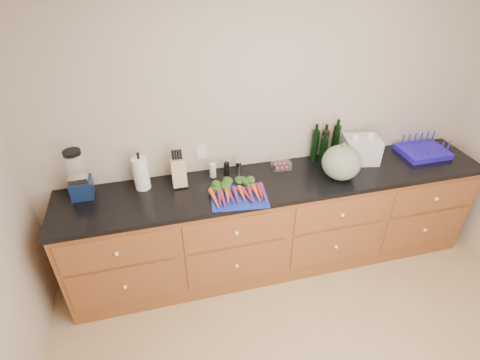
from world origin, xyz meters
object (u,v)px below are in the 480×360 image
object	(u,v)px
squash	(341,163)
dish_rack	(423,150)
cutting_board	(239,197)
carrots	(238,191)
blender_appliance	(79,177)
paper_towel	(141,173)
knife_block	(179,172)
tomato_box	(281,164)

from	to	relation	value
squash	dish_rack	bearing A→B (deg)	10.37
cutting_board	squash	bearing A→B (deg)	4.47
carrots	blender_appliance	world-z (taller)	blender_appliance
cutting_board	paper_towel	distance (m)	0.79
cutting_board	carrots	distance (m)	0.05
carrots	knife_block	distance (m)	0.50
blender_appliance	tomato_box	bearing A→B (deg)	0.43
squash	blender_appliance	world-z (taller)	blender_appliance
knife_block	tomato_box	distance (m)	0.89
carrots	tomato_box	world-z (taller)	same
knife_block	tomato_box	world-z (taller)	knife_block
paper_towel	knife_block	bearing A→B (deg)	-3.91
squash	carrots	bearing A→B (deg)	-178.17
cutting_board	knife_block	world-z (taller)	knife_block
carrots	squash	bearing A→B (deg)	1.83
cutting_board	carrots	size ratio (longest dim) A/B	1.02
squash	paper_towel	size ratio (longest dim) A/B	1.17
blender_appliance	dish_rack	xyz separation A→B (m)	(2.99, -0.08, -0.14)
squash	blender_appliance	xyz separation A→B (m)	(-2.06, 0.25, 0.03)
carrots	squash	distance (m)	0.89
knife_block	dish_rack	size ratio (longest dim) A/B	0.55
cutting_board	paper_towel	bearing A→B (deg)	155.91
carrots	squash	size ratio (longest dim) A/B	1.33
paper_towel	knife_block	world-z (taller)	paper_towel
cutting_board	tomato_box	distance (m)	0.57
carrots	tomato_box	size ratio (longest dim) A/B	2.79
knife_block	dish_rack	xyz separation A→B (m)	(2.24, -0.06, -0.07)
blender_appliance	carrots	bearing A→B (deg)	-13.27
paper_towel	tomato_box	xyz separation A→B (m)	(1.18, 0.01, -0.10)
carrots	tomato_box	distance (m)	0.55
squash	tomato_box	world-z (taller)	squash
carrots	knife_block	world-z (taller)	knife_block
blender_appliance	knife_block	distance (m)	0.75
cutting_board	squash	xyz separation A→B (m)	(0.89, 0.07, 0.14)
knife_block	squash	bearing A→B (deg)	-9.97
tomato_box	blender_appliance	bearing A→B (deg)	-179.57
paper_towel	tomato_box	world-z (taller)	paper_towel
squash	tomato_box	size ratio (longest dim) A/B	2.09
cutting_board	dish_rack	bearing A→B (deg)	7.51
cutting_board	squash	size ratio (longest dim) A/B	1.36
blender_appliance	paper_towel	xyz separation A→B (m)	(0.46, 0.00, -0.04)
tomato_box	carrots	bearing A→B (deg)	-147.99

